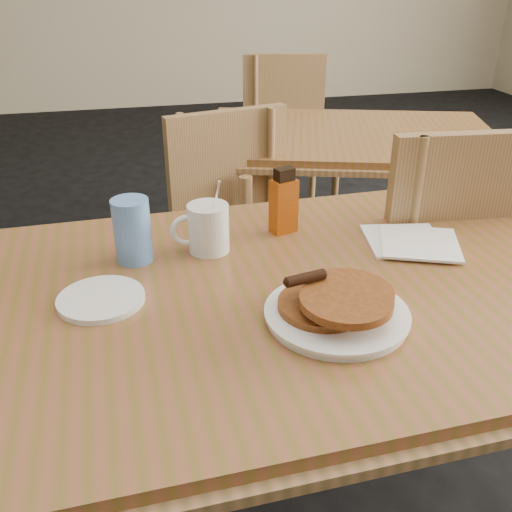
{
  "coord_description": "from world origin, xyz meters",
  "views": [
    {
      "loc": [
        -0.27,
        -0.98,
        1.33
      ],
      "look_at": [
        -0.03,
        0.03,
        0.79
      ],
      "focal_mm": 40.0,
      "sensor_mm": 36.0,
      "label": 1
    }
  ],
  "objects_px": {
    "pancake_plate": "(337,308)",
    "coffee_mug": "(207,227)",
    "syrup_bottle": "(284,203)",
    "blue_tumbler": "(132,230)",
    "chair_neighbor_far": "(288,133)",
    "chair_neighbor_near": "(439,257)",
    "main_table": "(300,299)",
    "neighbor_table": "(349,143)",
    "chair_main_far": "(235,229)"
  },
  "relations": [
    {
      "from": "chair_main_far",
      "to": "syrup_bottle",
      "type": "relative_size",
      "value": 5.74
    },
    {
      "from": "neighbor_table",
      "to": "syrup_bottle",
      "type": "relative_size",
      "value": 8.35
    },
    {
      "from": "chair_neighbor_far",
      "to": "coffee_mug",
      "type": "xyz_separation_m",
      "value": [
        -0.67,
        -1.6,
        0.26
      ]
    },
    {
      "from": "chair_neighbor_near",
      "to": "main_table",
      "type": "bearing_deg",
      "value": -142.32
    },
    {
      "from": "pancake_plate",
      "to": "syrup_bottle",
      "type": "bearing_deg",
      "value": 88.68
    },
    {
      "from": "syrup_bottle",
      "to": "blue_tumbler",
      "type": "bearing_deg",
      "value": 172.33
    },
    {
      "from": "chair_neighbor_far",
      "to": "syrup_bottle",
      "type": "distance_m",
      "value": 1.64
    },
    {
      "from": "chair_main_far",
      "to": "chair_neighbor_near",
      "type": "distance_m",
      "value": 0.65
    },
    {
      "from": "syrup_bottle",
      "to": "pancake_plate",
      "type": "bearing_deg",
      "value": -109.61
    },
    {
      "from": "chair_main_far",
      "to": "coffee_mug",
      "type": "bearing_deg",
      "value": -120.57
    },
    {
      "from": "pancake_plate",
      "to": "neighbor_table",
      "type": "bearing_deg",
      "value": 67.11
    },
    {
      "from": "pancake_plate",
      "to": "syrup_bottle",
      "type": "distance_m",
      "value": 0.39
    },
    {
      "from": "chair_main_far",
      "to": "pancake_plate",
      "type": "bearing_deg",
      "value": -101.98
    },
    {
      "from": "chair_neighbor_far",
      "to": "chair_neighbor_near",
      "type": "height_order",
      "value": "chair_neighbor_near"
    },
    {
      "from": "main_table",
      "to": "coffee_mug",
      "type": "distance_m",
      "value": 0.27
    },
    {
      "from": "chair_neighbor_near",
      "to": "pancake_plate",
      "type": "relative_size",
      "value": 3.66
    },
    {
      "from": "blue_tumbler",
      "to": "chair_neighbor_far",
      "type": "bearing_deg",
      "value": 62.82
    },
    {
      "from": "syrup_bottle",
      "to": "chair_neighbor_far",
      "type": "bearing_deg",
      "value": 54.71
    },
    {
      "from": "blue_tumbler",
      "to": "pancake_plate",
      "type": "bearing_deg",
      "value": -42.9
    },
    {
      "from": "chair_neighbor_far",
      "to": "blue_tumbler",
      "type": "distance_m",
      "value": 1.83
    },
    {
      "from": "chair_main_far",
      "to": "pancake_plate",
      "type": "xyz_separation_m",
      "value": [
        0.02,
        -0.86,
        0.23
      ]
    },
    {
      "from": "coffee_mug",
      "to": "neighbor_table",
      "type": "bearing_deg",
      "value": 57.22
    },
    {
      "from": "chair_neighbor_near",
      "to": "syrup_bottle",
      "type": "bearing_deg",
      "value": -165.32
    },
    {
      "from": "chair_neighbor_far",
      "to": "chair_neighbor_near",
      "type": "relative_size",
      "value": 0.95
    },
    {
      "from": "coffee_mug",
      "to": "chair_main_far",
      "type": "bearing_deg",
      "value": 78.41
    },
    {
      "from": "main_table",
      "to": "syrup_bottle",
      "type": "distance_m",
      "value": 0.27
    },
    {
      "from": "chair_neighbor_far",
      "to": "syrup_bottle",
      "type": "relative_size",
      "value": 5.79
    },
    {
      "from": "pancake_plate",
      "to": "coffee_mug",
      "type": "xyz_separation_m",
      "value": [
        -0.18,
        0.33,
        0.03
      ]
    },
    {
      "from": "neighbor_table",
      "to": "pancake_plate",
      "type": "bearing_deg",
      "value": -112.89
    },
    {
      "from": "chair_neighbor_near",
      "to": "syrup_bottle",
      "type": "xyz_separation_m",
      "value": [
        -0.49,
        -0.08,
        0.24
      ]
    },
    {
      "from": "coffee_mug",
      "to": "blue_tumbler",
      "type": "relative_size",
      "value": 1.22
    },
    {
      "from": "chair_neighbor_near",
      "to": "pancake_plate",
      "type": "height_order",
      "value": "chair_neighbor_near"
    },
    {
      "from": "main_table",
      "to": "pancake_plate",
      "type": "bearing_deg",
      "value": -80.09
    },
    {
      "from": "pancake_plate",
      "to": "syrup_bottle",
      "type": "xyz_separation_m",
      "value": [
        0.01,
        0.39,
        0.05
      ]
    },
    {
      "from": "blue_tumbler",
      "to": "neighbor_table",
      "type": "bearing_deg",
      "value": 45.67
    },
    {
      "from": "chair_main_far",
      "to": "blue_tumbler",
      "type": "distance_m",
      "value": 0.69
    },
    {
      "from": "main_table",
      "to": "chair_neighbor_near",
      "type": "relative_size",
      "value": 1.42
    },
    {
      "from": "main_table",
      "to": "syrup_bottle",
      "type": "xyz_separation_m",
      "value": [
        0.03,
        0.25,
        0.11
      ]
    },
    {
      "from": "chair_neighbor_far",
      "to": "main_table",
      "type": "bearing_deg",
      "value": -95.41
    },
    {
      "from": "chair_neighbor_far",
      "to": "syrup_bottle",
      "type": "bearing_deg",
      "value": -96.66
    },
    {
      "from": "chair_main_far",
      "to": "chair_neighbor_near",
      "type": "bearing_deg",
      "value": -50.69
    },
    {
      "from": "chair_neighbor_near",
      "to": "chair_main_far",
      "type": "bearing_deg",
      "value": 148.2
    },
    {
      "from": "main_table",
      "to": "blue_tumbler",
      "type": "relative_size",
      "value": 9.75
    },
    {
      "from": "neighbor_table",
      "to": "chair_main_far",
      "type": "bearing_deg",
      "value": -147.63
    },
    {
      "from": "syrup_bottle",
      "to": "neighbor_table",
      "type": "bearing_deg",
      "value": 40.11
    },
    {
      "from": "main_table",
      "to": "pancake_plate",
      "type": "relative_size",
      "value": 5.19
    },
    {
      "from": "main_table",
      "to": "chair_neighbor_far",
      "type": "relative_size",
      "value": 1.49
    },
    {
      "from": "chair_main_far",
      "to": "syrup_bottle",
      "type": "bearing_deg",
      "value": -99.91
    },
    {
      "from": "syrup_bottle",
      "to": "blue_tumbler",
      "type": "xyz_separation_m",
      "value": [
        -0.36,
        -0.07,
        -0.0
      ]
    },
    {
      "from": "neighbor_table",
      "to": "syrup_bottle",
      "type": "bearing_deg",
      "value": -121.61
    }
  ]
}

